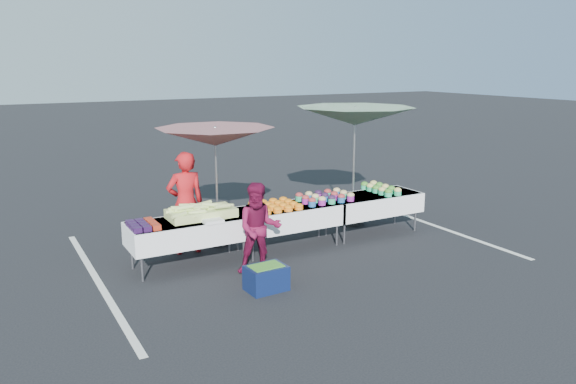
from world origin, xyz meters
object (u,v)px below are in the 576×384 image
table_center (288,216)px  vendor (186,203)px  umbrella_left (215,138)px  storage_bin (266,277)px  table_left (188,231)px  table_right (372,203)px  customer (259,228)px  umbrella_right (355,117)px

table_center → vendor: (-1.61, 0.63, 0.28)m
umbrella_left → storage_bin: (-0.20, -2.26, -1.71)m
table_left → table_right: size_ratio=1.00×
vendor → customer: vendor is taller
umbrella_right → table_center: bearing=-160.1°
customer → umbrella_right: umbrella_right is taller
table_center → umbrella_left: 1.82m
umbrella_left → storage_bin: umbrella_left is taller
table_right → umbrella_left: size_ratio=0.71×
customer → table_center: bearing=62.1°
table_right → customer: size_ratio=1.32×
vendor → table_left: bearing=75.2°
umbrella_right → storage_bin: bearing=-144.7°
customer → storage_bin: customer is taller
table_right → storage_bin: 3.34m
customer → umbrella_right: 3.47m
umbrella_right → storage_bin: (-3.02, -2.13, -1.94)m
storage_bin → umbrella_left: bearing=82.2°
table_left → umbrella_left: (0.82, 0.80, 1.32)m
table_center → vendor: size_ratio=1.07×
customer → umbrella_left: size_ratio=0.54×
vendor → umbrella_right: 3.68m
umbrella_left → table_left: bearing=-135.9°
table_right → storage_bin: (-2.97, -1.46, -0.39)m
table_left → customer: (0.85, -0.81, 0.12)m
table_right → table_center: bearing=180.0°
table_right → umbrella_right: umbrella_right is taller
table_left → storage_bin: 1.64m
vendor → storage_bin: size_ratio=3.00×
table_center → customer: (-0.95, -0.81, 0.12)m
table_right → vendor: 3.48m
table_left → vendor: size_ratio=1.07×
table_left → vendor: vendor is taller
table_right → customer: bearing=-163.6°
vendor → customer: (0.66, -1.44, -0.16)m
storage_bin → table_center: bearing=48.5°
table_center → umbrella_right: 2.50m
table_left → table_center: bearing=0.0°
umbrella_left → umbrella_right: 2.83m
umbrella_left → storage_bin: size_ratio=4.51×
umbrella_left → umbrella_right: umbrella_right is taller
customer → table_right: bearing=38.0°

